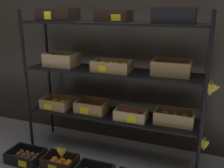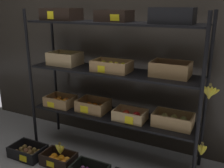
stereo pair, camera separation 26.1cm
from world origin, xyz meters
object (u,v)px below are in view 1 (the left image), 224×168
object	(u,v)px
display_rack	(113,71)
banana_bunch_loose	(62,152)
crate_ground_orange	(60,163)
crate_ground_kiwi	(26,157)

from	to	relation	value
display_rack	banana_bunch_loose	world-z (taller)	display_rack
crate_ground_orange	banana_bunch_loose	size ratio (longest dim) A/B	2.56
display_rack	banana_bunch_loose	distance (m)	0.95
crate_ground_kiwi	banana_bunch_loose	world-z (taller)	banana_bunch_loose
display_rack	banana_bunch_loose	size ratio (longest dim) A/B	14.50
banana_bunch_loose	crate_ground_kiwi	bearing A→B (deg)	-176.64
crate_ground_kiwi	banana_bunch_loose	bearing A→B (deg)	3.36
crate_ground_kiwi	crate_ground_orange	xyz separation A→B (m)	(0.39, 0.03, 0.00)
display_rack	crate_ground_orange	size ratio (longest dim) A/B	5.67
crate_ground_kiwi	display_rack	bearing A→B (deg)	28.97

